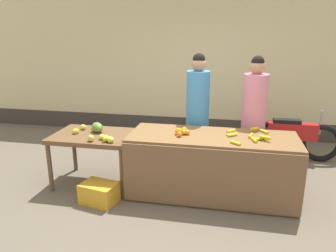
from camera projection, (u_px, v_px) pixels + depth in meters
ground_plane at (183, 191)px, 4.40m from camera, size 24.00×24.00×0.00m
market_wall_back at (204, 65)px, 6.49m from camera, size 9.88×0.23×2.97m
fruit_stall_counter at (211, 166)px, 4.20m from camera, size 2.16×0.85×0.82m
side_table_wooden at (95, 140)px, 4.45m from camera, size 1.12×0.80×0.74m
banana_bunch_pile at (251, 136)px, 4.00m from camera, size 0.55×0.66×0.07m
orange_pile at (182, 132)px, 4.12m from camera, size 0.20×0.21×0.09m
mango_papaya_pile at (97, 130)px, 4.41m from camera, size 0.73×0.67×0.14m
vendor_woman_blue_shirt at (197, 115)px, 4.74m from camera, size 0.34×0.34×1.82m
vendor_woman_pink_shirt at (253, 119)px, 4.58m from camera, size 0.34×0.34×1.80m
parked_motorcycle at (291, 137)px, 5.38m from camera, size 1.60×0.18×0.88m
produce_crate at (99, 193)px, 4.07m from camera, size 0.50×0.40×0.26m
produce_sack at (162, 153)px, 5.03m from camera, size 0.47×0.47×0.54m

